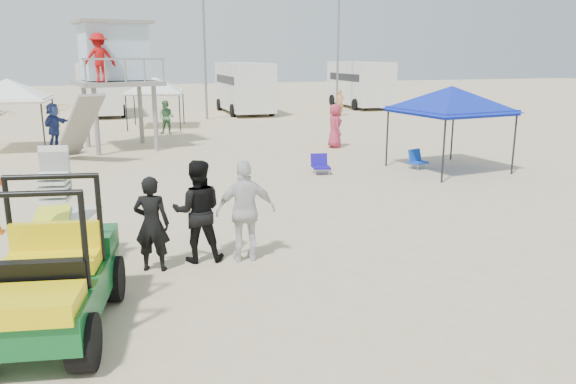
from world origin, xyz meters
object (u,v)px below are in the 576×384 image
object	(u,v)px
surf_trailer	(61,230)
canopy_blue	(452,91)
utility_cart	(46,268)
man_left	(152,224)
lifeguard_tower	(113,57)

from	to	relation	value
surf_trailer	canopy_blue	distance (m)	13.17
utility_cart	surf_trailer	distance (m)	2.35
man_left	lifeguard_tower	size ratio (longest dim) A/B	0.35
surf_trailer	man_left	world-z (taller)	surf_trailer
man_left	canopy_blue	xyz separation A→B (m)	(10.09, 6.25, 1.77)
utility_cart	surf_trailer	world-z (taller)	utility_cart
surf_trailer	lifeguard_tower	size ratio (longest dim) A/B	0.48
canopy_blue	lifeguard_tower	bearing A→B (deg)	142.56
utility_cart	canopy_blue	size ratio (longest dim) A/B	0.87
lifeguard_tower	man_left	bearing A→B (deg)	-88.87
utility_cart	lifeguard_tower	size ratio (longest dim) A/B	0.60
lifeguard_tower	canopy_blue	distance (m)	13.10
lifeguard_tower	canopy_blue	size ratio (longest dim) A/B	1.44
lifeguard_tower	utility_cart	bearing A→B (deg)	-94.38
surf_trailer	utility_cart	bearing A→B (deg)	-90.22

